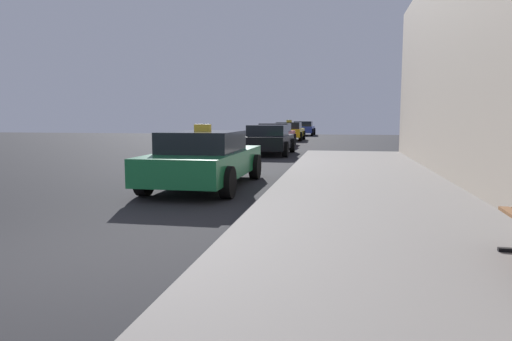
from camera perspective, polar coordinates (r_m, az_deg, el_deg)
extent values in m
plane|color=#232326|center=(5.46, -29.18, -10.94)|extent=(80.00, 80.00, 0.00)
cube|color=gray|center=(4.29, 18.52, -14.11)|extent=(4.00, 32.00, 0.15)
cube|color=#196638|center=(10.43, -6.30, 0.96)|extent=(1.74, 4.52, 0.55)
cube|color=black|center=(10.17, -6.70, 3.63)|extent=(1.53, 2.03, 0.45)
cube|color=yellow|center=(10.16, -6.72, 5.35)|extent=(0.36, 0.14, 0.16)
cylinder|color=black|center=(12.09, -8.24, 0.63)|extent=(0.22, 0.64, 0.64)
cylinder|color=black|center=(11.64, -0.12, 0.47)|extent=(0.22, 0.64, 0.64)
cylinder|color=black|center=(9.41, -13.91, -1.19)|extent=(0.22, 0.64, 0.64)
cylinder|color=black|center=(8.84, -3.60, -1.50)|extent=(0.22, 0.64, 0.64)
cube|color=black|center=(19.63, 1.62, 3.63)|extent=(1.76, 4.11, 0.55)
cube|color=black|center=(19.41, 1.53, 5.08)|extent=(1.55, 1.85, 0.45)
cylinder|color=black|center=(21.09, -0.20, 3.23)|extent=(0.22, 0.64, 0.64)
cylinder|color=black|center=(20.83, 4.58, 3.17)|extent=(0.22, 0.64, 0.64)
cylinder|color=black|center=(18.51, -1.72, 2.76)|extent=(0.22, 0.64, 0.64)
cylinder|color=black|center=(18.22, 3.71, 2.68)|extent=(0.22, 0.64, 0.64)
cube|color=red|center=(25.68, 2.51, 4.33)|extent=(1.80, 4.13, 0.55)
cube|color=black|center=(25.46, 2.45, 5.44)|extent=(1.58, 1.86, 0.45)
cylinder|color=black|center=(27.13, 1.01, 3.99)|extent=(0.22, 0.64, 0.64)
cylinder|color=black|center=(26.90, 4.80, 3.94)|extent=(0.22, 0.64, 0.64)
cylinder|color=black|center=(24.54, -0.01, 3.71)|extent=(0.22, 0.64, 0.64)
cylinder|color=black|center=(24.27, 4.17, 3.66)|extent=(0.22, 0.64, 0.64)
cube|color=yellow|center=(32.09, 4.21, 4.78)|extent=(1.81, 4.12, 0.55)
cube|color=black|center=(31.88, 4.18, 5.67)|extent=(1.60, 1.85, 0.45)
cube|color=yellow|center=(31.87, 4.18, 6.21)|extent=(0.36, 0.14, 0.16)
cylinder|color=black|center=(33.52, 2.91, 4.48)|extent=(0.22, 0.64, 0.64)
cylinder|color=black|center=(33.33, 6.02, 4.44)|extent=(0.22, 0.64, 0.64)
cylinder|color=black|center=(30.91, 2.26, 4.30)|extent=(0.22, 0.64, 0.64)
cylinder|color=black|center=(30.70, 5.62, 4.26)|extent=(0.22, 0.64, 0.64)
cube|color=#233899|center=(41.64, 6.00, 5.18)|extent=(1.78, 4.47, 0.55)
cube|color=black|center=(41.41, 5.98, 5.86)|extent=(1.56, 2.01, 0.45)
cylinder|color=black|center=(43.15, 4.97, 4.94)|extent=(0.22, 0.64, 0.64)
cylinder|color=black|center=(43.01, 7.33, 4.91)|extent=(0.22, 0.64, 0.64)
cylinder|color=black|center=(40.30, 4.57, 4.83)|extent=(0.22, 0.64, 0.64)
cylinder|color=black|center=(40.16, 7.10, 4.79)|extent=(0.22, 0.64, 0.64)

